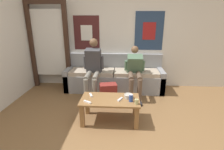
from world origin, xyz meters
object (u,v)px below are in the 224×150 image
person_seated_teen (135,70)px  ceramic_bowl (128,96)px  game_controller_near_left (87,102)px  game_controller_near_right (120,99)px  backpack (108,94)px  couch (114,78)px  coffee_table (110,103)px  game_controller_far_center (91,95)px  pillar_candle (137,102)px  drink_can_blue (131,98)px  person_seated_adult (93,66)px

person_seated_teen → ceramic_bowl: person_seated_teen is taller
game_controller_near_left → game_controller_near_right: same height
game_controller_near_left → backpack: bearing=71.9°
couch → coffee_table: bearing=-89.9°
couch → game_controller_near_left: size_ratio=17.00×
couch → game_controller_far_center: size_ratio=16.39×
game_controller_near_right → couch: bearing=96.6°
ceramic_bowl → pillar_candle: bearing=-60.4°
drink_can_blue → game_controller_near_left: bearing=-173.0°
ceramic_bowl → game_controller_far_center: size_ratio=1.04×
backpack → game_controller_far_center: 0.66m
person_seated_adult → couch: bearing=39.1°
couch → drink_can_blue: bearing=-77.0°
drink_can_blue → game_controller_far_center: size_ratio=0.85×
person_seated_teen → ceramic_bowl: 1.07m
backpack → game_controller_far_center: (-0.26, -0.56, 0.23)m
coffee_table → game_controller_near_left: 0.41m
drink_can_blue → game_controller_near_right: 0.19m
game_controller_near_left → game_controller_near_right: (0.53, 0.13, 0.00)m
game_controller_near_left → game_controller_far_center: (0.01, 0.27, 0.00)m
ceramic_bowl → game_controller_near_right: bearing=-148.9°
couch → backpack: (-0.09, -0.79, -0.10)m
backpack → game_controller_near_right: (0.26, -0.70, 0.23)m
game_controller_far_center → coffee_table: bearing=-16.6°
backpack → pillar_candle: 1.02m
couch → game_controller_near_left: (-0.36, -1.62, 0.13)m
ceramic_bowl → person_seated_teen: bearing=81.0°
coffee_table → ceramic_bowl: bearing=9.7°
backpack → person_seated_adult: bearing=132.9°
drink_can_blue → game_controller_far_center: 0.73m
coffee_table → game_controller_far_center: (-0.35, 0.10, 0.10)m
pillar_candle → game_controller_near_left: bearing=179.9°
backpack → person_seated_teen: bearing=36.9°
person_seated_adult → game_controller_near_right: 1.31m
ceramic_bowl → couch: bearing=102.7°
person_seated_teen → game_controller_near_right: size_ratio=7.79×
person_seated_adult → game_controller_far_center: size_ratio=8.87×
coffee_table → game_controller_near_left: game_controller_near_left is taller
coffee_table → backpack: size_ratio=2.32×
game_controller_near_left → couch: bearing=77.6°
game_controller_near_right → person_seated_teen: bearing=74.7°
coffee_table → game_controller_near_right: 0.20m
drink_can_blue → couch: bearing=103.0°
couch → coffee_table: 1.46m
person_seated_teen → game_controller_near_right: (-0.31, -1.13, -0.19)m
game_controller_near_right → game_controller_far_center: (-0.52, 0.14, 0.00)m
person_seated_adult → ceramic_bowl: 1.31m
backpack → ceramic_bowl: 0.78m
person_seated_adult → game_controller_far_center: 1.02m
ceramic_bowl → game_controller_near_left: bearing=-162.2°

